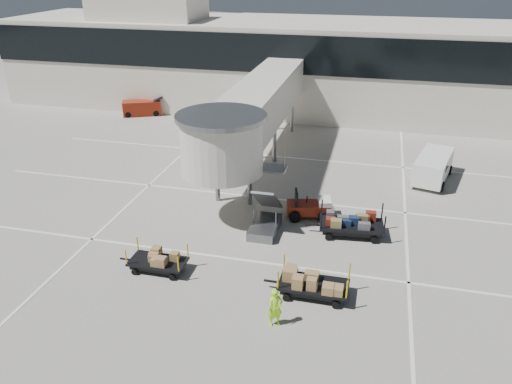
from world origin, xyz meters
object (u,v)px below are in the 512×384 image
suitcase_cart (352,225)px  box_cart_far (158,261)px  baggage_tug (309,207)px  belt_loader (142,108)px  ground_worker (275,308)px  minivan (434,165)px  box_cart_near (317,284)px

suitcase_cart → box_cart_far: bearing=-153.2°
baggage_tug → belt_loader: 24.23m
ground_worker → minivan: size_ratio=0.34×
baggage_tug → minivan: minivan is taller
baggage_tug → box_cart_far: (-6.11, -7.02, -0.08)m
baggage_tug → minivan: (7.11, 7.18, 0.46)m
box_cart_near → suitcase_cart: bearing=79.2°
ground_worker → minivan: (7.10, 16.63, 0.21)m
ground_worker → belt_loader: (-18.02, 25.68, -0.16)m
baggage_tug → suitcase_cart: size_ratio=0.63×
baggage_tug → ground_worker: 9.46m
baggage_tug → suitcase_cart: suitcase_cart is taller
ground_worker → box_cart_near: bearing=26.5°
box_cart_near → box_cart_far: box_cart_near is taller
box_cart_near → ground_worker: (-1.35, -2.25, 0.23)m
ground_worker → baggage_tug: bearing=57.6°
suitcase_cart → box_cart_far: size_ratio=1.27×
box_cart_near → ground_worker: size_ratio=2.24×
box_cart_far → minivan: bearing=46.8°
baggage_tug → box_cart_near: 7.33m
box_cart_far → minivan: 19.41m
baggage_tug → box_cart_near: size_ratio=0.71×
box_cart_near → minivan: minivan is taller
belt_loader → ground_worker: bearing=-79.3°
suitcase_cart → minivan: minivan is taller
suitcase_cart → box_cart_near: (-1.09, -5.73, 0.01)m
suitcase_cart → ground_worker: ground_worker is taller
suitcase_cart → minivan: 9.84m
suitcase_cart → minivan: bearing=55.7°
box_cart_far → minivan: minivan is taller
baggage_tug → ground_worker: size_ratio=1.58×
baggage_tug → ground_worker: (0.02, -9.46, 0.25)m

